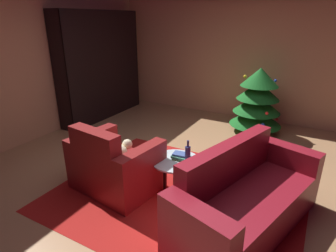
% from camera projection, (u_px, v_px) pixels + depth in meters
% --- Properties ---
extents(ground_plane, '(7.26, 7.26, 0.00)m').
position_uv_depth(ground_plane, '(176.00, 181.00, 3.74)').
color(ground_plane, '#A87B53').
extents(wall_back, '(5.84, 0.06, 2.74)m').
position_uv_depth(wall_back, '(245.00, 53.00, 5.74)').
color(wall_back, tan).
rests_on(wall_back, ground).
extents(wall_left, '(0.06, 6.17, 2.74)m').
position_uv_depth(wall_left, '(19.00, 62.00, 4.56)').
color(wall_left, tan).
rests_on(wall_left, ground).
extents(area_rug, '(2.89, 2.35, 0.01)m').
position_uv_depth(area_rug, '(177.00, 194.00, 3.46)').
color(area_rug, '#A11916').
rests_on(area_rug, ground).
extents(bookshelf_unit, '(0.37, 2.16, 2.19)m').
position_uv_depth(bookshelf_unit, '(106.00, 66.00, 5.98)').
color(bookshelf_unit, black).
rests_on(bookshelf_unit, ground).
extents(armchair_red, '(1.11, 0.89, 0.88)m').
position_uv_depth(armchair_red, '(114.00, 166.00, 3.49)').
color(armchair_red, maroon).
rests_on(armchair_red, ground).
extents(couch_red, '(1.22, 1.95, 0.86)m').
position_uv_depth(couch_red, '(245.00, 201.00, 2.85)').
color(couch_red, maroon).
rests_on(couch_red, ground).
extents(coffee_table, '(0.61, 0.61, 0.41)m').
position_uv_depth(coffee_table, '(176.00, 163.00, 3.45)').
color(coffee_table, black).
rests_on(coffee_table, ground).
extents(book_stack_on_table, '(0.22, 0.17, 0.07)m').
position_uv_depth(book_stack_on_table, '(181.00, 157.00, 3.45)').
color(book_stack_on_table, '#497641').
rests_on(book_stack_on_table, coffee_table).
extents(bottle_on_table, '(0.07, 0.07, 0.30)m').
position_uv_depth(bottle_on_table, '(188.00, 155.00, 3.30)').
color(bottle_on_table, navy).
rests_on(bottle_on_table, coffee_table).
extents(decorated_tree, '(0.95, 0.95, 1.21)m').
position_uv_depth(decorated_tree, '(257.00, 101.00, 5.17)').
color(decorated_tree, brown).
rests_on(decorated_tree, ground).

